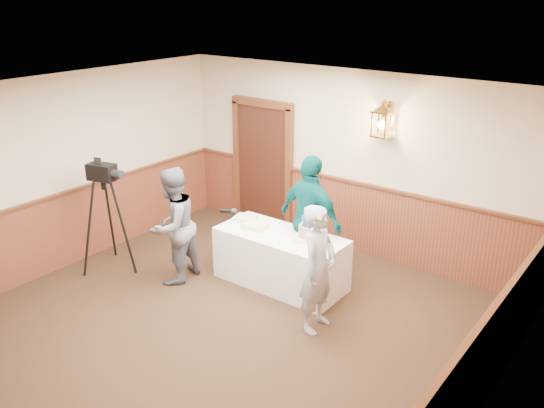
% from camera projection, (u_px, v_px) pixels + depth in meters
% --- Properties ---
extents(ground, '(7.00, 7.00, 0.00)m').
position_uv_depth(ground, '(190.00, 350.00, 6.60)').
color(ground, '#311E13').
rests_on(ground, ground).
extents(room_shell, '(6.02, 7.02, 2.81)m').
position_uv_depth(room_shell, '(208.00, 214.00, 6.43)').
color(room_shell, beige).
rests_on(room_shell, ground).
extents(display_table, '(1.80, 0.80, 0.75)m').
position_uv_depth(display_table, '(281.00, 259.00, 7.94)').
color(display_table, white).
rests_on(display_table, ground).
extents(tiered_cake, '(0.41, 0.41, 0.34)m').
position_uv_depth(tiered_cake, '(308.00, 231.00, 7.57)').
color(tiered_cake, '#FDF9C0').
rests_on(tiered_cake, display_table).
extents(sheet_cake_yellow, '(0.37, 0.31, 0.07)m').
position_uv_depth(sheet_cake_yellow, '(255.00, 226.00, 7.99)').
color(sheet_cake_yellow, '#F0DD8F').
rests_on(sheet_cake_yellow, display_table).
extents(sheet_cake_green, '(0.35, 0.30, 0.07)m').
position_uv_depth(sheet_cake_green, '(245.00, 219.00, 8.23)').
color(sheet_cake_green, '#A8CF92').
rests_on(sheet_cake_green, display_table).
extents(interviewer, '(1.53, 0.87, 1.65)m').
position_uv_depth(interviewer, '(173.00, 226.00, 7.89)').
color(interviewer, slate).
rests_on(interviewer, ground).
extents(baker, '(0.42, 0.61, 1.59)m').
position_uv_depth(baker, '(318.00, 269.00, 6.76)').
color(baker, '#A7A7AD').
rests_on(baker, ground).
extents(assistant_p, '(1.13, 0.63, 1.82)m').
position_uv_depth(assistant_p, '(311.00, 220.00, 7.88)').
color(assistant_p, '#064F50').
rests_on(assistant_p, ground).
extents(tv_camera_rig, '(0.63, 0.59, 1.60)m').
position_uv_depth(tv_camera_rig, '(107.00, 223.00, 8.26)').
color(tv_camera_rig, black).
rests_on(tv_camera_rig, ground).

